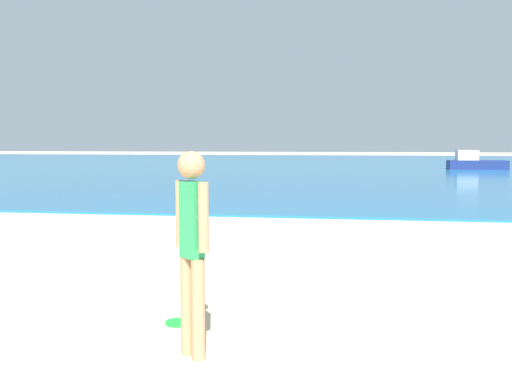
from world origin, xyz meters
The scene contains 4 objects.
water centered at (0.00, 44.28, 0.03)m, with size 160.00×60.00×0.06m, color #1E6B9E.
person_standing centered at (-0.18, 5.91, 0.97)m, with size 0.33×0.28×1.71m.
frisbee centered at (-0.55, 6.68, 0.01)m, with size 0.24×0.24×0.03m, color green.
boat_far centered at (9.74, 37.90, 0.48)m, with size 3.60×1.21×1.22m.
Camera 1 is at (0.98, 1.63, 1.79)m, focal length 38.22 mm.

